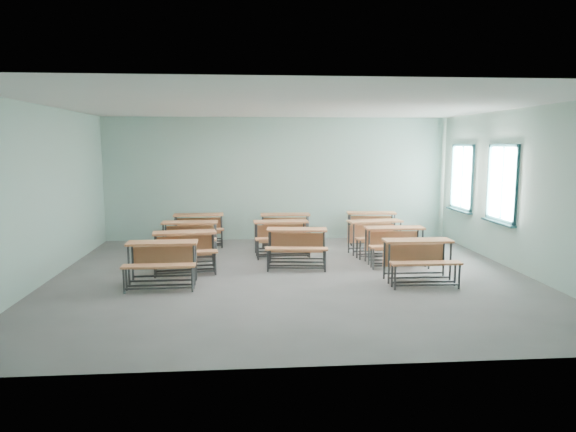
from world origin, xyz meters
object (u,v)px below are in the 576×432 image
object	(u,v)px
desk_unit_r0c2	(419,254)
desk_unit_r1c0	(185,245)
desk_unit_r1c1	(297,242)
desk_unit_r3c0	(199,225)
desk_unit_r3c2	(372,222)
desk_unit_r2c1	(281,232)
desk_unit_r2c2	(376,232)
desk_unit_r3c1	(285,224)
desk_unit_r1c2	(395,240)
desk_unit_r0c0	(162,257)
desk_unit_r2c0	(189,233)

from	to	relation	value
desk_unit_r0c2	desk_unit_r1c0	bearing A→B (deg)	164.89
desk_unit_r1c1	desk_unit_r3c0	world-z (taller)	same
desk_unit_r1c1	desk_unit_r3c2	world-z (taller)	same
desk_unit_r1c1	desk_unit_r2c1	distance (m)	1.16
desk_unit_r2c1	desk_unit_r1c0	bearing A→B (deg)	-149.94
desk_unit_r0c2	desk_unit_r3c0	size ratio (longest dim) A/B	0.97
desk_unit_r2c2	desk_unit_r3c1	world-z (taller)	same
desk_unit_r1c1	desk_unit_r1c2	size ratio (longest dim) A/B	1.05
desk_unit_r0c0	desk_unit_r2c2	distance (m)	5.00
desk_unit_r2c0	desk_unit_r3c1	xyz separation A→B (m)	(2.25, 1.16, 0.00)
desk_unit_r1c0	desk_unit_r1c2	bearing A→B (deg)	-4.40
desk_unit_r0c2	desk_unit_r2c0	xyz separation A→B (m)	(-4.39, 2.59, 0.00)
desk_unit_r1c1	desk_unit_r2c0	bearing A→B (deg)	159.41
desk_unit_r2c0	desk_unit_r1c2	bearing A→B (deg)	-14.06
desk_unit_r1c0	desk_unit_r3c1	xyz separation A→B (m)	(2.19, 2.51, 0.00)
desk_unit_r3c1	desk_unit_r3c2	size ratio (longest dim) A/B	0.96
desk_unit_r0c2	desk_unit_r3c0	bearing A→B (deg)	138.81
desk_unit_r0c2	desk_unit_r2c0	bearing A→B (deg)	150.30
desk_unit_r1c0	desk_unit_r3c0	size ratio (longest dim) A/B	1.04
desk_unit_r0c0	desk_unit_r3c0	size ratio (longest dim) A/B	0.97
desk_unit_r3c1	desk_unit_r3c2	world-z (taller)	same
desk_unit_r0c0	desk_unit_r2c1	size ratio (longest dim) A/B	0.98
desk_unit_r1c2	desk_unit_r0c0	bearing A→B (deg)	-163.01
desk_unit_r3c0	desk_unit_r1c1	bearing A→B (deg)	-51.27
desk_unit_r2c1	desk_unit_r3c1	distance (m)	1.20
desk_unit_r1c0	desk_unit_r2c0	bearing A→B (deg)	84.94
desk_unit_r1c0	desk_unit_r3c1	size ratio (longest dim) A/B	1.06
desk_unit_r0c0	desk_unit_r3c2	size ratio (longest dim) A/B	0.96
desk_unit_r1c2	desk_unit_r3c1	world-z (taller)	same
desk_unit_r1c0	desk_unit_r3c0	world-z (taller)	same
desk_unit_r3c0	desk_unit_r3c2	bearing A→B (deg)	-3.36
desk_unit_r0c0	desk_unit_r1c1	xyz separation A→B (m)	(2.53, 1.25, 0.00)
desk_unit_r0c0	desk_unit_r1c2	bearing A→B (deg)	14.74
desk_unit_r2c1	desk_unit_r3c2	world-z (taller)	same
desk_unit_r0c0	desk_unit_r1c2	world-z (taller)	same
desk_unit_r3c0	desk_unit_r2c2	bearing A→B (deg)	-22.53
desk_unit_r2c2	desk_unit_r1c1	bearing A→B (deg)	-160.03
desk_unit_r3c2	desk_unit_r2c2	bearing A→B (deg)	-94.38
desk_unit_r0c0	desk_unit_r3c0	distance (m)	3.72
desk_unit_r0c2	desk_unit_r1c2	world-z (taller)	same
desk_unit_r0c2	desk_unit_r2c1	world-z (taller)	same
desk_unit_r0c2	desk_unit_r1c0	distance (m)	4.51
desk_unit_r2c1	desk_unit_r2c2	distance (m)	2.17
desk_unit_r1c2	desk_unit_r3c1	distance (m)	3.13
desk_unit_r0c0	desk_unit_r3c2	distance (m)	5.98
desk_unit_r0c0	desk_unit_r0c2	world-z (taller)	same
desk_unit_r2c0	desk_unit_r3c0	bearing A→B (deg)	86.47
desk_unit_r1c1	desk_unit_r2c0	world-z (taller)	same
desk_unit_r2c2	desk_unit_r3c2	size ratio (longest dim) A/B	1.02
desk_unit_r2c1	desk_unit_r3c2	xyz separation A→B (m)	(2.41, 1.32, 0.00)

